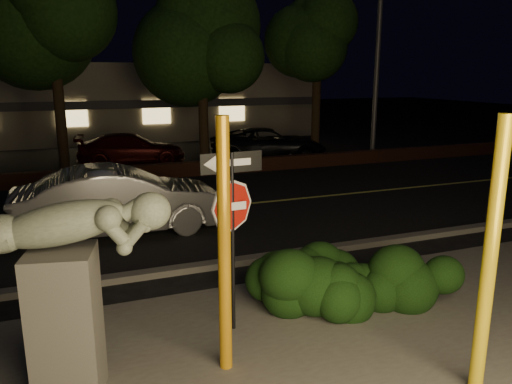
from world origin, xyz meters
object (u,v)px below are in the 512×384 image
at_px(yellow_pole_left, 224,249).
at_px(yellow_pole_right, 490,261).
at_px(signpost, 232,207).
at_px(silver_sedan, 121,201).
at_px(parked_car_dark, 268,144).
at_px(sculpture, 66,278).
at_px(parked_car_darkred, 131,149).

xyz_separation_m(yellow_pole_left, yellow_pole_right, (2.52, -1.45, 0.03)).
bearing_deg(signpost, yellow_pole_left, -117.35).
relative_size(yellow_pole_left, silver_sedan, 0.67).
xyz_separation_m(signpost, parked_car_dark, (5.74, 12.69, -1.14)).
bearing_deg(yellow_pole_right, parked_car_dark, 76.46).
bearing_deg(sculpture, parked_car_darkred, 92.12).
relative_size(signpost, silver_sedan, 0.55).
relative_size(sculpture, silver_sedan, 0.51).
bearing_deg(silver_sedan, yellow_pole_right, -157.38).
xyz_separation_m(yellow_pole_right, silver_sedan, (-3.09, 7.34, -0.82)).
bearing_deg(parked_car_dark, yellow_pole_right, 178.31).
relative_size(yellow_pole_left, signpost, 1.22).
height_order(yellow_pole_left, parked_car_darkred, yellow_pole_left).
xyz_separation_m(parked_car_darkred, parked_car_dark, (5.34, -1.15, 0.06)).
bearing_deg(signpost, yellow_pole_right, -50.47).
bearing_deg(signpost, sculpture, -162.14).
bearing_deg(parked_car_dark, silver_sedan, 150.69).
relative_size(silver_sedan, parked_car_darkred, 1.10).
bearing_deg(sculpture, signpost, 32.90).
height_order(yellow_pole_right, parked_car_darkred, yellow_pole_right).
height_order(sculpture, parked_car_dark, sculpture).
relative_size(yellow_pole_left, parked_car_dark, 0.65).
bearing_deg(silver_sedan, sculpture, 168.56).
bearing_deg(signpost, silver_sedan, 97.63).
relative_size(silver_sedan, parked_car_dark, 0.96).
relative_size(yellow_pole_right, parked_car_darkred, 0.76).
distance_m(signpost, parked_car_darkred, 13.90).
xyz_separation_m(signpost, silver_sedan, (-0.96, 5.03, -1.05)).
distance_m(sculpture, parked_car_darkred, 14.89).
distance_m(yellow_pole_right, sculpture, 4.51).
xyz_separation_m(yellow_pole_right, parked_car_dark, (3.61, 15.01, -0.91)).
bearing_deg(silver_sedan, parked_car_darkred, -8.99).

